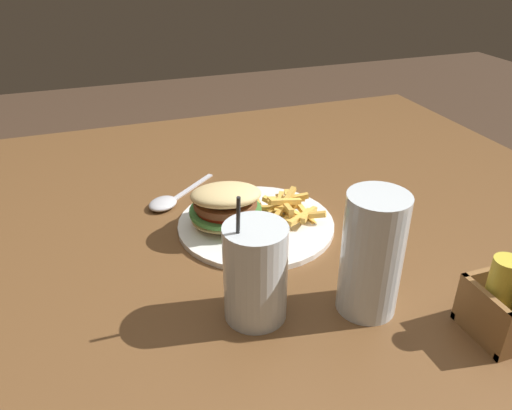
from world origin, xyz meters
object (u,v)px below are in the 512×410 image
beer_glass (372,256)px  spoon (165,202)px  juice_glass (255,277)px  condiment_caddy (508,305)px  meal_plate_near (242,214)px

beer_glass → spoon: beer_glass is taller
spoon → juice_glass: bearing=59.0°
juice_glass → condiment_caddy: 0.33m
beer_glass → juice_glass: (0.15, -0.04, -0.02)m
spoon → condiment_caddy: size_ratio=1.42×
beer_glass → spoon: size_ratio=1.09×
juice_glass → spoon: bearing=-80.0°
spoon → condiment_caddy: condiment_caddy is taller
beer_glass → juice_glass: size_ratio=0.91×
beer_glass → condiment_caddy: size_ratio=1.55×
meal_plate_near → beer_glass: size_ratio=1.56×
beer_glass → juice_glass: juice_glass is taller
meal_plate_near → spoon: size_ratio=1.70×
condiment_caddy → spoon: bearing=-53.7°
meal_plate_near → beer_glass: beer_glass is taller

